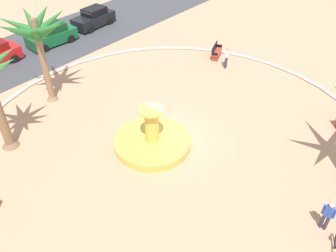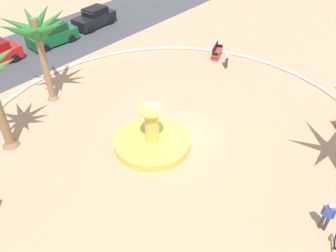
{
  "view_description": "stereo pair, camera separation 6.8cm",
  "coord_description": "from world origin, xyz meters",
  "px_view_note": "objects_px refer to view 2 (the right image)",
  "views": [
    {
      "loc": [
        -11.57,
        -9.3,
        12.59
      ],
      "look_at": [
        -0.38,
        0.15,
        1.0
      ],
      "focal_mm": 37.12,
      "sensor_mm": 36.0,
      "label": 1
    },
    {
      "loc": [
        -11.52,
        -9.36,
        12.59
      ],
      "look_at": [
        -0.38,
        0.15,
        1.0
      ],
      "focal_mm": 37.12,
      "sensor_mm": 36.0,
      "label": 2
    }
  ],
  "objects_px": {
    "fountain": "(152,141)",
    "person_cyclist_helmet": "(327,215)",
    "palm_tree_near_fountain": "(37,33)",
    "parked_car_third": "(95,18)",
    "bench_southeast": "(217,53)",
    "person_pedestrian_stroll": "(227,56)",
    "parked_car_second": "(53,35)"
  },
  "relations": [
    {
      "from": "parked_car_third",
      "to": "bench_southeast",
      "type": "bearing_deg",
      "value": -79.87
    },
    {
      "from": "parked_car_second",
      "to": "parked_car_third",
      "type": "bearing_deg",
      "value": 3.29
    },
    {
      "from": "bench_southeast",
      "to": "person_pedestrian_stroll",
      "type": "distance_m",
      "value": 1.88
    },
    {
      "from": "person_pedestrian_stroll",
      "to": "parked_car_second",
      "type": "relative_size",
      "value": 0.41
    },
    {
      "from": "person_pedestrian_stroll",
      "to": "palm_tree_near_fountain",
      "type": "bearing_deg",
      "value": 149.98
    },
    {
      "from": "palm_tree_near_fountain",
      "to": "person_pedestrian_stroll",
      "type": "height_order",
      "value": "palm_tree_near_fountain"
    },
    {
      "from": "bench_southeast",
      "to": "parked_car_third",
      "type": "relative_size",
      "value": 0.41
    },
    {
      "from": "fountain",
      "to": "bench_southeast",
      "type": "xyz_separation_m",
      "value": [
        10.93,
        3.21,
        0.01
      ]
    },
    {
      "from": "parked_car_second",
      "to": "parked_car_third",
      "type": "distance_m",
      "value": 4.68
    },
    {
      "from": "palm_tree_near_fountain",
      "to": "parked_car_third",
      "type": "distance_m",
      "value": 12.59
    },
    {
      "from": "person_cyclist_helmet",
      "to": "bench_southeast",
      "type": "bearing_deg",
      "value": 50.37
    },
    {
      "from": "palm_tree_near_fountain",
      "to": "person_pedestrian_stroll",
      "type": "distance_m",
      "value": 12.96
    },
    {
      "from": "palm_tree_near_fountain",
      "to": "person_cyclist_helmet",
      "type": "relative_size",
      "value": 3.53
    },
    {
      "from": "fountain",
      "to": "palm_tree_near_fountain",
      "type": "height_order",
      "value": "palm_tree_near_fountain"
    },
    {
      "from": "person_pedestrian_stroll",
      "to": "person_cyclist_helmet",
      "type": "bearing_deg",
      "value": -130.43
    },
    {
      "from": "palm_tree_near_fountain",
      "to": "parked_car_second",
      "type": "xyz_separation_m",
      "value": [
        4.95,
        6.92,
        -3.75
      ]
    },
    {
      "from": "person_cyclist_helmet",
      "to": "parked_car_third",
      "type": "xyz_separation_m",
      "value": [
        8.04,
        24.22,
        -0.12
      ]
    },
    {
      "from": "person_cyclist_helmet",
      "to": "parked_car_third",
      "type": "distance_m",
      "value": 25.51
    },
    {
      "from": "fountain",
      "to": "person_cyclist_helmet",
      "type": "bearing_deg",
      "value": -85.22
    },
    {
      "from": "palm_tree_near_fountain",
      "to": "parked_car_third",
      "type": "relative_size",
      "value": 1.38
    },
    {
      "from": "fountain",
      "to": "parked_car_third",
      "type": "bearing_deg",
      "value": 59.86
    },
    {
      "from": "fountain",
      "to": "bench_southeast",
      "type": "height_order",
      "value": "fountain"
    },
    {
      "from": "palm_tree_near_fountain",
      "to": "person_cyclist_helmet",
      "type": "distance_m",
      "value": 17.48
    },
    {
      "from": "parked_car_second",
      "to": "fountain",
      "type": "bearing_deg",
      "value": -105.48
    },
    {
      "from": "fountain",
      "to": "palm_tree_near_fountain",
      "type": "relative_size",
      "value": 0.73
    },
    {
      "from": "fountain",
      "to": "person_cyclist_helmet",
      "type": "height_order",
      "value": "fountain"
    },
    {
      "from": "fountain",
      "to": "person_cyclist_helmet",
      "type": "relative_size",
      "value": 2.59
    },
    {
      "from": "bench_southeast",
      "to": "person_cyclist_helmet",
      "type": "bearing_deg",
      "value": -129.63
    },
    {
      "from": "palm_tree_near_fountain",
      "to": "bench_southeast",
      "type": "height_order",
      "value": "palm_tree_near_fountain"
    },
    {
      "from": "person_pedestrian_stroll",
      "to": "parked_car_third",
      "type": "distance_m",
      "value": 13.47
    },
    {
      "from": "bench_southeast",
      "to": "fountain",
      "type": "bearing_deg",
      "value": -163.61
    },
    {
      "from": "fountain",
      "to": "parked_car_third",
      "type": "height_order",
      "value": "fountain"
    }
  ]
}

